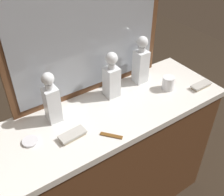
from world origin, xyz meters
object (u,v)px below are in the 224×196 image
at_px(silver_brush_far_left, 73,135).
at_px(tortoiseshell_comb, 111,136).
at_px(porcelain_dish, 30,141).
at_px(crystal_decanter_far_left, 112,79).
at_px(crystal_tumbler_far_left, 168,84).
at_px(crystal_decanter_left, 141,64).
at_px(crystal_decanter_rear, 52,102).
at_px(silver_brush_right, 201,86).

bearing_deg(silver_brush_far_left, tortoiseshell_comb, -32.39).
bearing_deg(porcelain_dish, tortoiseshell_comb, -28.33).
bearing_deg(crystal_decanter_far_left, porcelain_dish, -170.08).
height_order(crystal_decanter_far_left, crystal_tumbler_far_left, crystal_decanter_far_left).
xyz_separation_m(crystal_tumbler_far_left, silver_brush_far_left, (-0.67, -0.04, -0.03)).
distance_m(crystal_decanter_left, tortoiseshell_comb, 0.53).
distance_m(crystal_tumbler_far_left, porcelain_dish, 0.86).
bearing_deg(crystal_decanter_rear, tortoiseshell_comb, -56.55).
distance_m(crystal_tumbler_far_left, silver_brush_far_left, 0.67).
height_order(crystal_tumbler_far_left, tortoiseshell_comb, crystal_tumbler_far_left).
xyz_separation_m(silver_brush_far_left, porcelain_dish, (-0.18, 0.08, -0.01)).
bearing_deg(crystal_decanter_rear, silver_brush_right, -15.22).
bearing_deg(crystal_decanter_left, porcelain_dish, -171.37).
distance_m(silver_brush_far_left, tortoiseshell_comb, 0.19).
height_order(crystal_decanter_left, silver_brush_far_left, crystal_decanter_left).
bearing_deg(silver_brush_far_left, silver_brush_right, -4.52).
height_order(crystal_decanter_rear, crystal_tumbler_far_left, crystal_decanter_rear).
xyz_separation_m(silver_brush_far_left, silver_brush_right, (0.85, -0.07, -0.00)).
height_order(crystal_decanter_rear, tortoiseshell_comb, crystal_decanter_rear).
bearing_deg(crystal_decanter_far_left, crystal_decanter_rear, -178.62).
xyz_separation_m(crystal_decanter_far_left, porcelain_dish, (-0.54, -0.09, -0.11)).
height_order(porcelain_dish, tortoiseshell_comb, porcelain_dish).
bearing_deg(crystal_tumbler_far_left, crystal_decanter_far_left, 156.08).
height_order(crystal_tumbler_far_left, porcelain_dish, crystal_tumbler_far_left).
height_order(crystal_decanter_rear, crystal_decanter_left, crystal_decanter_left).
relative_size(silver_brush_far_left, tortoiseshell_comb, 1.40).
bearing_deg(tortoiseshell_comb, porcelain_dish, 151.67).
xyz_separation_m(crystal_decanter_far_left, silver_brush_far_left, (-0.35, -0.18, -0.10)).
height_order(crystal_decanter_far_left, silver_brush_far_left, crystal_decanter_far_left).
distance_m(crystal_decanter_rear, silver_brush_right, 0.91).
height_order(silver_brush_far_left, porcelain_dish, silver_brush_far_left).
height_order(crystal_decanter_far_left, porcelain_dish, crystal_decanter_far_left).
xyz_separation_m(crystal_decanter_left, porcelain_dish, (-0.77, -0.12, -0.12)).
relative_size(crystal_decanter_rear, crystal_decanter_left, 0.95).
xyz_separation_m(porcelain_dish, tortoiseshell_comb, (0.35, -0.19, -0.00)).
xyz_separation_m(crystal_tumbler_far_left, porcelain_dish, (-0.85, 0.05, -0.03)).
bearing_deg(crystal_decanter_far_left, silver_brush_far_left, -153.16).
relative_size(crystal_decanter_rear, porcelain_dish, 3.69).
height_order(crystal_decanter_far_left, silver_brush_right, crystal_decanter_far_left).
bearing_deg(crystal_decanter_far_left, tortoiseshell_comb, -124.39).
bearing_deg(crystal_decanter_left, crystal_decanter_rear, -176.99).
relative_size(silver_brush_far_left, porcelain_dish, 1.77).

